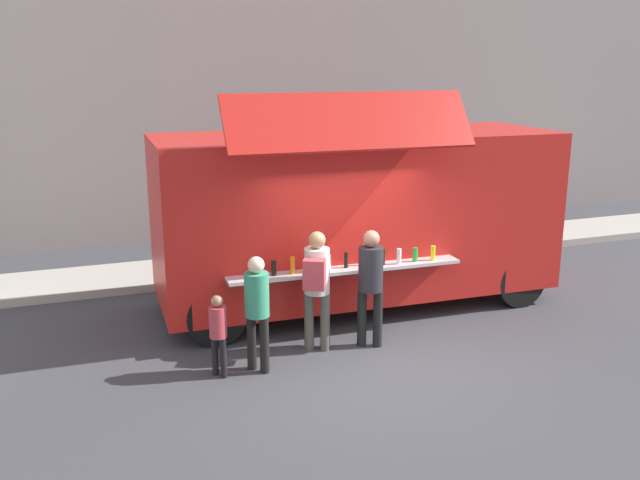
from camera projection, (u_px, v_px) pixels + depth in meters
ground_plane at (377, 368)px, 9.42m from camera, size 60.00×60.00×0.00m
curb_strip at (105, 280)px, 12.92m from camera, size 28.00×1.60×0.15m
building_behind at (122, 3)px, 15.46m from camera, size 32.00×2.40×10.57m
food_truck_main at (357, 213)px, 11.48m from camera, size 6.63×2.95×3.63m
trash_bin at (488, 229)px, 15.26m from camera, size 0.60×0.60×0.89m
customer_front_ordering at (371, 278)px, 9.88m from camera, size 0.36×0.36×1.75m
customer_mid_with_backpack at (317, 279)px, 9.70m from camera, size 0.48×0.58×1.76m
customer_rear_waiting at (257, 304)px, 9.10m from camera, size 0.33×0.33×1.60m
child_near_queue at (218, 328)px, 9.01m from camera, size 0.23×0.23×1.13m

